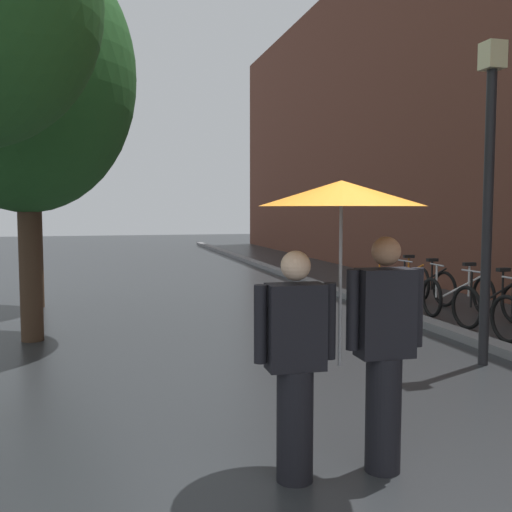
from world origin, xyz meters
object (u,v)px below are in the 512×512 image
at_px(street_tree_1, 25,75).
at_px(parked_bicycle_5, 399,283).
at_px(parked_bicycle_4, 423,289).
at_px(parked_bicycle_2, 492,304).
at_px(parked_bicycle_3, 458,295).
at_px(couple_under_umbrella, 342,278).
at_px(street_tree_2, 32,109).
at_px(street_lamp_post, 489,177).

relative_size(street_tree_1, parked_bicycle_5, 5.00).
xyz_separation_m(parked_bicycle_4, parked_bicycle_5, (-0.01, 0.92, 0.00)).
height_order(street_tree_1, parked_bicycle_2, street_tree_1).
bearing_deg(street_tree_1, parked_bicycle_3, 0.85).
relative_size(parked_bicycle_2, parked_bicycle_3, 1.02).
relative_size(street_tree_1, couple_under_umbrella, 2.72).
distance_m(parked_bicycle_2, parked_bicycle_4, 1.91).
xyz_separation_m(street_tree_2, parked_bicycle_4, (7.19, -2.02, -3.43)).
bearing_deg(couple_under_umbrella, street_lamp_post, 38.75).
bearing_deg(parked_bicycle_2, parked_bicycle_5, 92.70).
relative_size(street_tree_2, street_lamp_post, 1.34).
height_order(parked_bicycle_5, couple_under_umbrella, couple_under_umbrella).
distance_m(couple_under_umbrella, street_lamp_post, 3.81).
xyz_separation_m(street_tree_1, parked_bicycle_5, (6.97, 1.93, -3.42)).
bearing_deg(parked_bicycle_2, street_tree_2, 151.79).
xyz_separation_m(street_tree_2, street_lamp_post, (5.73, -5.88, -1.51)).
bearing_deg(parked_bicycle_3, parked_bicycle_4, 100.30).
distance_m(parked_bicycle_4, street_lamp_post, 4.55).
bearing_deg(parked_bicycle_5, parked_bicycle_3, -84.48).
xyz_separation_m(street_tree_1, street_lamp_post, (5.51, -2.84, -1.50)).
height_order(street_tree_2, parked_bicycle_5, street_tree_2).
bearing_deg(parked_bicycle_2, couple_under_umbrella, -136.35).
height_order(street_tree_1, street_lamp_post, street_tree_1).
distance_m(parked_bicycle_2, parked_bicycle_3, 1.00).
xyz_separation_m(parked_bicycle_5, couple_under_umbrella, (-4.35, -7.10, 1.05)).
bearing_deg(parked_bicycle_2, parked_bicycle_3, 87.53).
distance_m(street_tree_1, street_lamp_post, 6.38).
relative_size(couple_under_umbrella, street_lamp_post, 0.54).
bearing_deg(parked_bicycle_2, street_lamp_post, -129.11).
bearing_deg(couple_under_umbrella, street_tree_1, 116.91).
bearing_deg(parked_bicycle_2, parked_bicycle_4, 93.66).
distance_m(street_tree_2, street_lamp_post, 8.34).
distance_m(parked_bicycle_3, street_lamp_post, 3.88).
relative_size(street_tree_1, parked_bicycle_4, 5.02).
relative_size(parked_bicycle_3, parked_bicycle_5, 0.97).
bearing_deg(street_tree_1, street_tree_2, 94.05).
bearing_deg(street_lamp_post, street_tree_2, 134.26).
bearing_deg(parked_bicycle_4, parked_bicycle_5, 90.70).
bearing_deg(parked_bicycle_5, couple_under_umbrella, -121.49).
height_order(parked_bicycle_3, couple_under_umbrella, couple_under_umbrella).
bearing_deg(street_tree_2, parked_bicycle_3, -21.68).
xyz_separation_m(couple_under_umbrella, street_lamp_post, (2.89, 2.32, 0.86)).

